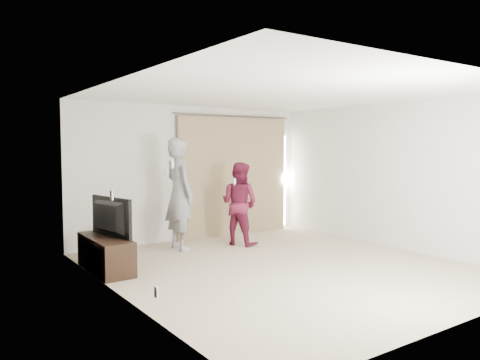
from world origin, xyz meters
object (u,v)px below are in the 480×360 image
object	(u,v)px
tv	(105,217)
person_man	(179,194)
tv_console	(106,254)
person_woman	(239,204)

from	to	relation	value
tv	person_man	size ratio (longest dim) A/B	0.51
tv_console	person_woman	size ratio (longest dim) A/B	0.85
tv_console	tv	distance (m)	0.54
person_woman	tv_console	bearing A→B (deg)	-171.04
tv	person_woman	xyz separation A→B (m)	(2.66, 0.42, -0.02)
tv_console	person_woman	xyz separation A→B (m)	(2.66, 0.42, 0.51)
person_man	tv_console	bearing A→B (deg)	-156.71
person_man	person_woman	xyz separation A→B (m)	(1.11, -0.25, -0.22)
tv_console	person_woman	world-z (taller)	person_woman
tv	person_man	distance (m)	1.70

